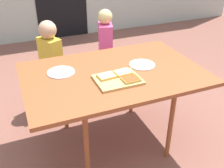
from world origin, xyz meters
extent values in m
plane|color=brown|center=(0.00, 0.00, 0.00)|extent=(16.00, 16.00, 0.00)
cube|color=brown|center=(0.00, 0.00, 0.70)|extent=(1.42, 0.94, 0.03)
cylinder|color=brown|center=(-0.35, -0.35, 0.34)|extent=(0.04, 0.04, 0.69)
cylinder|color=brown|center=(0.35, -0.35, 0.34)|extent=(0.04, 0.04, 0.69)
cylinder|color=brown|center=(-0.35, 0.35, 0.34)|extent=(0.04, 0.04, 0.69)
cylinder|color=brown|center=(0.35, 0.35, 0.34)|extent=(0.04, 0.04, 0.69)
cube|color=tan|center=(-0.02, -0.14, 0.73)|extent=(0.34, 0.26, 0.02)
cube|color=#D6A552|center=(0.06, -0.20, 0.75)|extent=(0.13, 0.10, 0.02)
cube|color=#BD451D|center=(0.06, -0.20, 0.76)|extent=(0.12, 0.09, 0.00)
cube|color=#D6A552|center=(-0.09, -0.09, 0.75)|extent=(0.14, 0.11, 0.02)
cube|color=beige|center=(-0.09, -0.09, 0.76)|extent=(0.12, 0.10, 0.00)
cube|color=#D6A552|center=(0.04, -0.08, 0.75)|extent=(0.14, 0.11, 0.02)
cube|color=beige|center=(0.04, -0.08, 0.76)|extent=(0.12, 0.10, 0.00)
cylinder|color=white|center=(0.27, 0.02, 0.73)|extent=(0.22, 0.22, 0.01)
cylinder|color=white|center=(-0.39, 0.14, 0.73)|extent=(0.22, 0.22, 0.01)
cylinder|color=#39405F|center=(-0.39, 0.86, 0.23)|extent=(0.09, 0.09, 0.46)
cylinder|color=#39405F|center=(-0.33, 0.73, 0.23)|extent=(0.09, 0.09, 0.46)
cube|color=gold|center=(-0.36, 0.80, 0.62)|extent=(0.23, 0.28, 0.33)
sphere|color=tan|center=(-0.36, 0.80, 0.87)|extent=(0.18, 0.18, 0.18)
cylinder|color=#342550|center=(0.27, 0.89, 0.23)|extent=(0.09, 0.09, 0.46)
cylinder|color=#342550|center=(0.23, 0.75, 0.23)|extent=(0.09, 0.09, 0.46)
cube|color=#E54C8C|center=(0.25, 0.82, 0.66)|extent=(0.20, 0.27, 0.39)
sphere|color=#D1BC7A|center=(0.25, 0.82, 0.93)|extent=(0.15, 0.15, 0.15)
camera|label=1|loc=(-0.72, -1.73, 1.68)|focal=42.25mm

